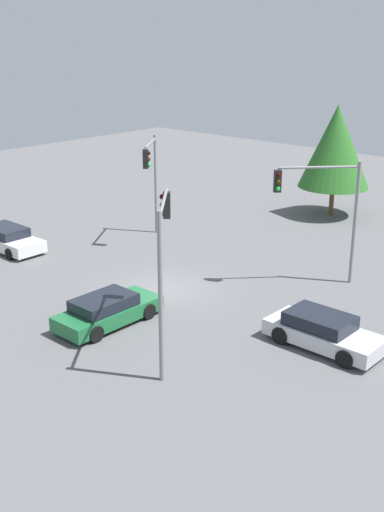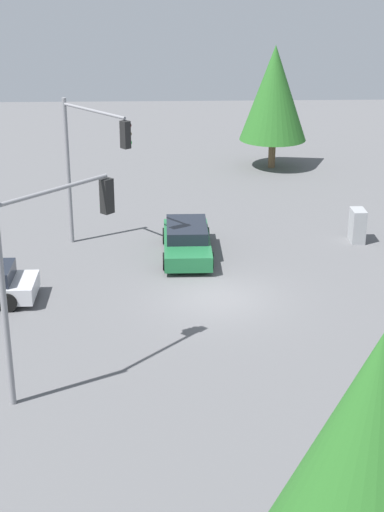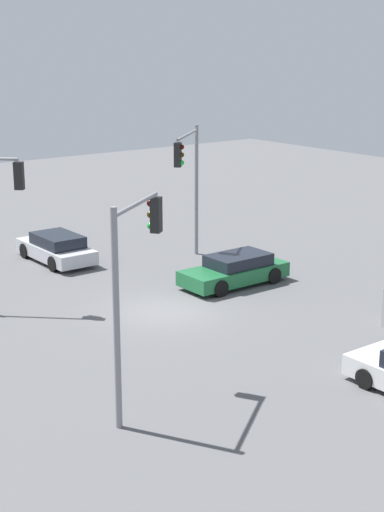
{
  "view_description": "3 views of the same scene",
  "coord_description": "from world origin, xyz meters",
  "px_view_note": "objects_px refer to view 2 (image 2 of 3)",
  "views": [
    {
      "loc": [
        -20.58,
        -20.43,
        11.86
      ],
      "look_at": [
        0.69,
        -1.27,
        1.85
      ],
      "focal_mm": 45.0,
      "sensor_mm": 36.0,
      "label": 1
    },
    {
      "loc": [
        26.31,
        -1.91,
        12.06
      ],
      "look_at": [
        -0.67,
        -0.92,
        1.42
      ],
      "focal_mm": 55.0,
      "sensor_mm": 36.0,
      "label": 2
    },
    {
      "loc": [
        16.66,
        23.46,
        10.1
      ],
      "look_at": [
        -1.46,
        -0.2,
        1.93
      ],
      "focal_mm": 55.0,
      "sensor_mm": 36.0,
      "label": 3
    }
  ],
  "objects_px": {
    "traffic_signal_aux": "(48,249)",
    "electrical_cabinet": "(357,226)",
    "traffic_signal_cross": "(90,152)",
    "sedan_green": "(187,241)"
  },
  "relations": [
    {
      "from": "sedan_green",
      "to": "electrical_cabinet",
      "type": "xyz_separation_m",
      "value": [
        -1.36,
        7.51,
        0.09
      ]
    },
    {
      "from": "traffic_signal_cross",
      "to": "electrical_cabinet",
      "type": "bearing_deg",
      "value": 53.34
    },
    {
      "from": "traffic_signal_aux",
      "to": "electrical_cabinet",
      "type": "distance_m",
      "value": 16.79
    },
    {
      "from": "sedan_green",
      "to": "traffic_signal_cross",
      "type": "xyz_separation_m",
      "value": [
        -0.53,
        -3.91,
        3.71
      ]
    },
    {
      "from": "electrical_cabinet",
      "to": "traffic_signal_aux",
      "type": "bearing_deg",
      "value": -45.44
    },
    {
      "from": "traffic_signal_aux",
      "to": "traffic_signal_cross",
      "type": "bearing_deg",
      "value": 41.7
    },
    {
      "from": "traffic_signal_cross",
      "to": "electrical_cabinet",
      "type": "height_order",
      "value": "traffic_signal_cross"
    },
    {
      "from": "sedan_green",
      "to": "traffic_signal_aux",
      "type": "relative_size",
      "value": 0.78
    },
    {
      "from": "traffic_signal_cross",
      "to": "traffic_signal_aux",
      "type": "distance_m",
      "value": 10.71
    },
    {
      "from": "electrical_cabinet",
      "to": "traffic_signal_cross",
      "type": "bearing_deg",
      "value": -85.88
    }
  ]
}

